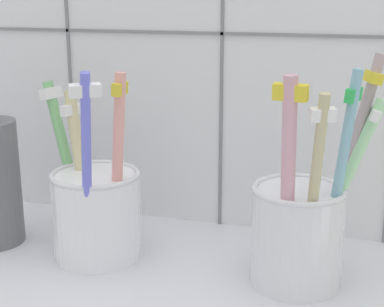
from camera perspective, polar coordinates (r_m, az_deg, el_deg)
counter_slab at (r=51.23cm, az=-0.28°, el=-12.45°), size 64.00×22.00×2.00cm
tile_wall_back at (r=56.75cm, az=3.24°, el=13.03°), size 64.00×2.20×45.00cm
toothbrush_cup_left at (r=52.59cm, az=-9.35°, el=-5.21°), size 9.95×9.70×17.35cm
toothbrush_cup_right at (r=47.75cm, az=10.50°, el=-6.99°), size 9.82×7.80×18.72cm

